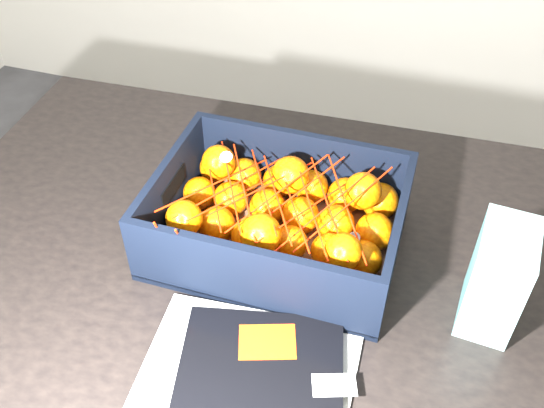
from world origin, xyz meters
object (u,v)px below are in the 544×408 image
(magazine_stack, at_px, (244,405))
(produce_crate, at_px, (278,225))
(retail_carton, at_px, (497,278))
(table, at_px, (283,302))

(magazine_stack, distance_m, produce_crate, 0.29)
(magazine_stack, height_order, retail_carton, retail_carton)
(magazine_stack, relative_size, retail_carton, 2.03)
(magazine_stack, distance_m, retail_carton, 0.37)
(table, xyz_separation_m, produce_crate, (-0.02, 0.04, 0.14))
(table, relative_size, produce_crate, 3.36)
(produce_crate, xyz_separation_m, retail_carton, (0.32, -0.05, 0.04))
(table, distance_m, produce_crate, 0.14)
(retail_carton, bearing_deg, produce_crate, 176.58)
(table, height_order, retail_carton, retail_carton)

